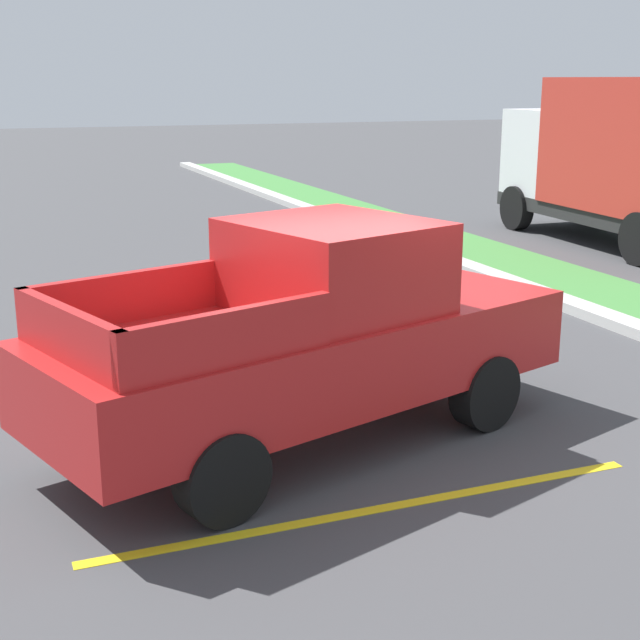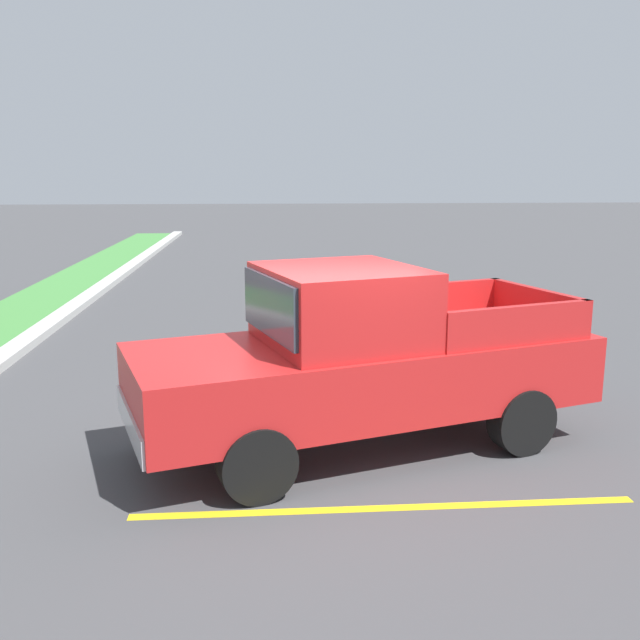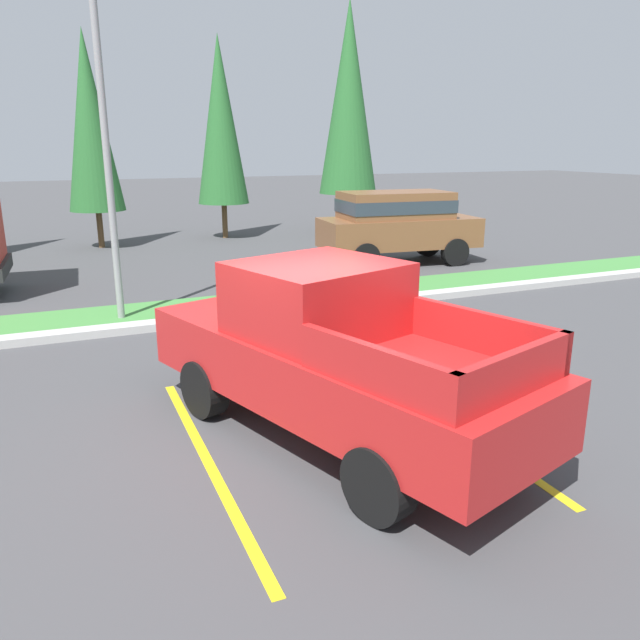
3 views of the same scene
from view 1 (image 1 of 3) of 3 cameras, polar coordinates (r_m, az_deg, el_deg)
name	(u,v)px [view 1 (image 1 of 3)]	position (r m, az deg, el deg)	size (l,w,h in m)	color
ground_plane	(345,425)	(9.13, 1.61, -6.65)	(120.00, 120.00, 0.00)	#424244
parking_line_near	(259,390)	(10.12, -3.85, -4.44)	(0.12, 4.80, 0.01)	yellow
parking_line_far	(377,509)	(7.46, 3.65, -11.83)	(0.12, 4.80, 0.01)	yellow
pickup_truck_main	(313,336)	(8.44, -0.45, -0.99)	(3.42, 5.55, 2.10)	black
cargo_truck_distant	(640,157)	(19.58, 19.55, 9.71)	(6.89, 2.73, 3.40)	black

